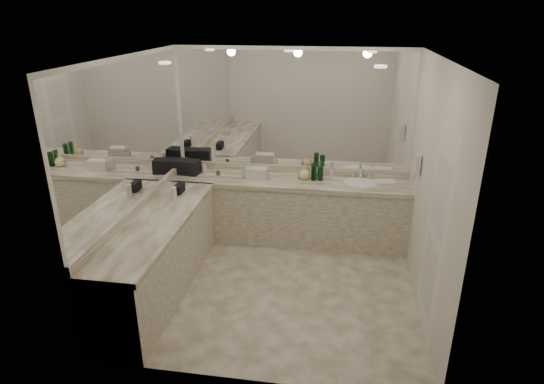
% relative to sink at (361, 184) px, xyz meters
% --- Properties ---
extents(floor, '(3.20, 3.20, 0.00)m').
position_rel_sink_xyz_m(floor, '(-0.95, -1.20, -0.90)').
color(floor, beige).
rests_on(floor, ground).
extents(ceiling, '(3.20, 3.20, 0.00)m').
position_rel_sink_xyz_m(ceiling, '(-0.95, -1.20, 1.71)').
color(ceiling, white).
rests_on(ceiling, floor).
extents(wall_back, '(3.20, 0.02, 2.60)m').
position_rel_sink_xyz_m(wall_back, '(-0.95, 0.30, 0.41)').
color(wall_back, silver).
rests_on(wall_back, floor).
extents(wall_left, '(0.02, 3.00, 2.60)m').
position_rel_sink_xyz_m(wall_left, '(-2.55, -1.20, 0.41)').
color(wall_left, silver).
rests_on(wall_left, floor).
extents(wall_right, '(0.02, 3.00, 2.60)m').
position_rel_sink_xyz_m(wall_right, '(0.65, -1.20, 0.41)').
color(wall_right, silver).
rests_on(wall_right, floor).
extents(vanity_back_base, '(3.20, 0.60, 0.84)m').
position_rel_sink_xyz_m(vanity_back_base, '(-0.95, 0.00, -0.48)').
color(vanity_back_base, beige).
rests_on(vanity_back_base, floor).
extents(vanity_back_top, '(3.20, 0.64, 0.06)m').
position_rel_sink_xyz_m(vanity_back_top, '(-0.95, -0.01, -0.03)').
color(vanity_back_top, beige).
rests_on(vanity_back_top, vanity_back_base).
extents(vanity_left_base, '(0.60, 2.40, 0.84)m').
position_rel_sink_xyz_m(vanity_left_base, '(-2.25, -1.50, -0.48)').
color(vanity_left_base, beige).
rests_on(vanity_left_base, floor).
extents(vanity_left_top, '(0.64, 2.42, 0.06)m').
position_rel_sink_xyz_m(vanity_left_top, '(-2.24, -1.50, -0.03)').
color(vanity_left_top, beige).
rests_on(vanity_left_top, vanity_left_base).
extents(backsplash_back, '(3.20, 0.04, 0.10)m').
position_rel_sink_xyz_m(backsplash_back, '(-0.95, 0.28, 0.05)').
color(backsplash_back, beige).
rests_on(backsplash_back, vanity_back_top).
extents(backsplash_left, '(0.04, 3.00, 0.10)m').
position_rel_sink_xyz_m(backsplash_left, '(-2.53, -1.20, 0.05)').
color(backsplash_left, beige).
rests_on(backsplash_left, vanity_left_top).
extents(mirror_back, '(3.12, 0.01, 1.55)m').
position_rel_sink_xyz_m(mirror_back, '(-0.95, 0.29, 0.88)').
color(mirror_back, white).
rests_on(mirror_back, wall_back).
extents(mirror_left, '(0.01, 2.92, 1.55)m').
position_rel_sink_xyz_m(mirror_left, '(-2.54, -1.20, 0.88)').
color(mirror_left, white).
rests_on(mirror_left, wall_left).
extents(sink, '(0.44, 0.44, 0.03)m').
position_rel_sink_xyz_m(sink, '(0.00, 0.00, 0.00)').
color(sink, white).
rests_on(sink, vanity_back_top).
extents(faucet, '(0.24, 0.16, 0.14)m').
position_rel_sink_xyz_m(faucet, '(0.00, 0.21, 0.07)').
color(faucet, silver).
rests_on(faucet, vanity_back_top).
extents(wall_phone, '(0.06, 0.10, 0.24)m').
position_rel_sink_xyz_m(wall_phone, '(0.61, -0.50, 0.46)').
color(wall_phone, white).
rests_on(wall_phone, wall_right).
extents(door, '(0.02, 0.82, 2.10)m').
position_rel_sink_xyz_m(door, '(0.64, -1.70, 0.16)').
color(door, white).
rests_on(door, wall_right).
extents(black_toiletry_bag, '(0.36, 0.25, 0.19)m').
position_rel_sink_xyz_m(black_toiletry_bag, '(-2.38, 0.01, 0.10)').
color(black_toiletry_bag, black).
rests_on(black_toiletry_bag, vanity_back_top).
extents(black_bag_spill, '(0.09, 0.20, 0.11)m').
position_rel_sink_xyz_m(black_bag_spill, '(-2.25, -0.70, 0.06)').
color(black_bag_spill, black).
rests_on(black_bag_spill, vanity_left_top).
extents(cream_cosmetic_case, '(0.28, 0.18, 0.16)m').
position_rel_sink_xyz_m(cream_cosmetic_case, '(-1.39, -0.04, 0.08)').
color(cream_cosmetic_case, beige).
rests_on(cream_cosmetic_case, vanity_back_top).
extents(hand_towel, '(0.27, 0.20, 0.04)m').
position_rel_sink_xyz_m(hand_towel, '(0.32, 0.02, 0.02)').
color(hand_towel, white).
rests_on(hand_towel, vanity_back_top).
extents(lotion_left, '(0.07, 0.07, 0.16)m').
position_rel_sink_xyz_m(lotion_left, '(-2.25, -0.89, 0.08)').
color(lotion_left, white).
rests_on(lotion_left, vanity_left_top).
extents(soap_bottle_a, '(0.10, 0.10, 0.21)m').
position_rel_sink_xyz_m(soap_bottle_a, '(-1.51, -0.01, 0.11)').
color(soap_bottle_a, beige).
rests_on(soap_bottle_a, vanity_back_top).
extents(soap_bottle_b, '(0.08, 0.09, 0.17)m').
position_rel_sink_xyz_m(soap_bottle_b, '(-1.56, 0.02, 0.09)').
color(soap_bottle_b, silver).
rests_on(soap_bottle_b, vanity_back_top).
extents(soap_bottle_c, '(0.17, 0.17, 0.19)m').
position_rel_sink_xyz_m(soap_bottle_c, '(-0.75, 0.04, 0.10)').
color(soap_bottle_c, '#E7D679').
rests_on(soap_bottle_c, vanity_back_top).
extents(green_bottle_0, '(0.07, 0.07, 0.19)m').
position_rel_sink_xyz_m(green_bottle_0, '(-0.54, 0.04, 0.10)').
color(green_bottle_0, '#0E4C1E').
rests_on(green_bottle_0, vanity_back_top).
extents(green_bottle_1, '(0.07, 0.07, 0.22)m').
position_rel_sink_xyz_m(green_bottle_1, '(-0.63, 0.02, 0.11)').
color(green_bottle_1, '#0E4C1E').
rests_on(green_bottle_1, vanity_back_top).
extents(green_bottle_2, '(0.06, 0.06, 0.21)m').
position_rel_sink_xyz_m(green_bottle_2, '(-0.62, 0.15, 0.11)').
color(green_bottle_2, '#0E4C1E').
rests_on(green_bottle_2, vanity_back_top).
extents(amenity_bottle_0, '(0.04, 0.04, 0.06)m').
position_rel_sink_xyz_m(amenity_bottle_0, '(-0.83, 0.06, 0.04)').
color(amenity_bottle_0, '#E0B28C').
rests_on(amenity_bottle_0, vanity_back_top).
extents(amenity_bottle_1, '(0.05, 0.05, 0.06)m').
position_rel_sink_xyz_m(amenity_bottle_1, '(-1.95, 0.03, 0.04)').
color(amenity_bottle_1, '#3F3F4C').
rests_on(amenity_bottle_1, vanity_back_top).
extents(amenity_bottle_2, '(0.06, 0.06, 0.13)m').
position_rel_sink_xyz_m(amenity_bottle_2, '(-2.16, 0.08, 0.07)').
color(amenity_bottle_2, silver).
rests_on(amenity_bottle_2, vanity_back_top).
extents(amenity_bottle_3, '(0.04, 0.04, 0.09)m').
position_rel_sink_xyz_m(amenity_bottle_3, '(-1.22, -0.03, 0.05)').
color(amenity_bottle_3, silver).
rests_on(amenity_bottle_3, vanity_back_top).
extents(amenity_bottle_4, '(0.05, 0.05, 0.13)m').
position_rel_sink_xyz_m(amenity_bottle_4, '(-0.39, 0.09, 0.07)').
color(amenity_bottle_4, silver).
rests_on(amenity_bottle_4, vanity_back_top).
extents(amenity_bottle_5, '(0.04, 0.04, 0.13)m').
position_rel_sink_xyz_m(amenity_bottle_5, '(-0.58, 0.10, 0.07)').
color(amenity_bottle_5, silver).
rests_on(amenity_bottle_5, vanity_back_top).
extents(amenity_bottle_6, '(0.06, 0.06, 0.10)m').
position_rel_sink_xyz_m(amenity_bottle_6, '(-0.81, 0.05, 0.06)').
color(amenity_bottle_6, '#9966B2').
rests_on(amenity_bottle_6, vanity_back_top).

